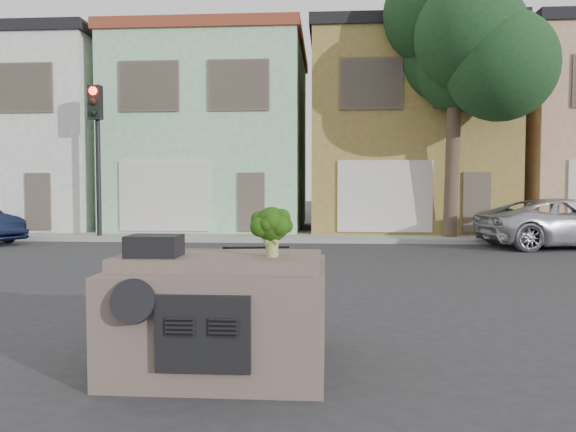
# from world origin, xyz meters

# --- Properties ---
(ground_plane) EXTENTS (120.00, 120.00, 0.00)m
(ground_plane) POSITION_xyz_m (0.00, 0.00, 0.00)
(ground_plane) COLOR #303033
(ground_plane) RESTS_ON ground
(sidewalk) EXTENTS (40.00, 3.00, 0.15)m
(sidewalk) POSITION_xyz_m (0.00, 10.50, 0.07)
(sidewalk) COLOR gray
(sidewalk) RESTS_ON ground
(townhouse_white) EXTENTS (7.20, 8.20, 7.55)m
(townhouse_white) POSITION_xyz_m (-11.00, 14.50, 3.77)
(townhouse_white) COLOR silver
(townhouse_white) RESTS_ON ground
(townhouse_mint) EXTENTS (7.20, 8.20, 7.55)m
(townhouse_mint) POSITION_xyz_m (-3.50, 14.50, 3.77)
(townhouse_mint) COLOR #9CD7A5
(townhouse_mint) RESTS_ON ground
(townhouse_tan) EXTENTS (7.20, 8.20, 7.55)m
(townhouse_tan) POSITION_xyz_m (4.00, 14.50, 3.77)
(townhouse_tan) COLOR olive
(townhouse_tan) RESTS_ON ground
(silver_pickup) EXTENTS (5.45, 3.16, 1.43)m
(silver_pickup) POSITION_xyz_m (8.06, 8.37, 0.00)
(silver_pickup) COLOR silver
(silver_pickup) RESTS_ON ground
(traffic_signal) EXTENTS (0.40, 0.40, 5.10)m
(traffic_signal) POSITION_xyz_m (-6.50, 9.50, 2.55)
(traffic_signal) COLOR black
(traffic_signal) RESTS_ON ground
(tree_near) EXTENTS (4.40, 4.00, 8.50)m
(tree_near) POSITION_xyz_m (5.00, 9.80, 4.25)
(tree_near) COLOR #193A1B
(tree_near) RESTS_ON ground
(car_dashboard) EXTENTS (2.00, 1.80, 1.12)m
(car_dashboard) POSITION_xyz_m (0.00, -3.00, 0.56)
(car_dashboard) COLOR #68554D
(car_dashboard) RESTS_ON ground
(instrument_hump) EXTENTS (0.48, 0.38, 0.20)m
(instrument_hump) POSITION_xyz_m (-0.58, -3.35, 1.22)
(instrument_hump) COLOR black
(instrument_hump) RESTS_ON car_dashboard
(wiper_arm) EXTENTS (0.69, 0.15, 0.02)m
(wiper_arm) POSITION_xyz_m (0.28, -2.62, 1.13)
(wiper_arm) COLOR black
(wiper_arm) RESTS_ON car_dashboard
(broccoli) EXTENTS (0.45, 0.45, 0.47)m
(broccoli) POSITION_xyz_m (0.51, -3.30, 1.36)
(broccoli) COLOR #193709
(broccoli) RESTS_ON car_dashboard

